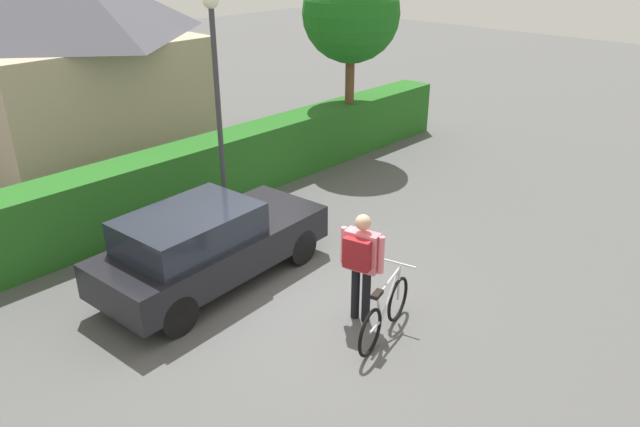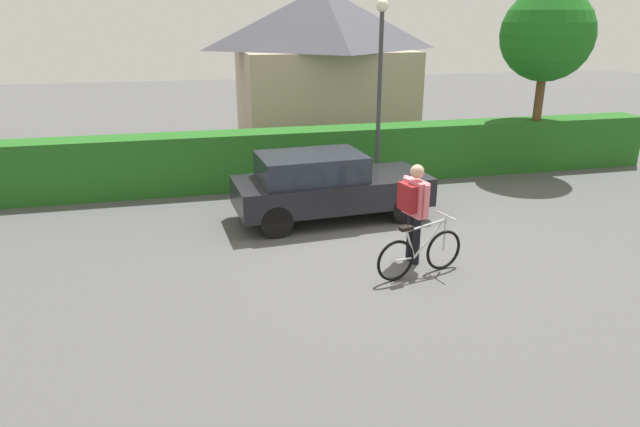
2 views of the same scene
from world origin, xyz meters
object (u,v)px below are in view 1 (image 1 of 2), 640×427
person_rider (361,258)px  tree_kerbside (351,14)px  bicycle (385,313)px  street_lamp (217,83)px  parked_car_near (208,244)px

person_rider → tree_kerbside: 7.97m
bicycle → street_lamp: (0.85, 4.69, 2.45)m
bicycle → person_rider: bearing=83.7°
parked_car_near → street_lamp: 3.17m
bicycle → parked_car_near: bearing=105.6°
person_rider → tree_kerbside: size_ratio=0.36×
parked_car_near → person_rider: person_rider is taller
bicycle → person_rider: (0.06, 0.52, 0.68)m
person_rider → street_lamp: (0.79, 4.17, 1.77)m
parked_car_near → bicycle: parked_car_near is taller
tree_kerbside → street_lamp: bearing=-169.6°
bicycle → street_lamp: size_ratio=0.37×
parked_car_near → street_lamp: bearing=45.0°
parked_car_near → tree_kerbside: 7.56m
street_lamp → person_rider: bearing=-100.7°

